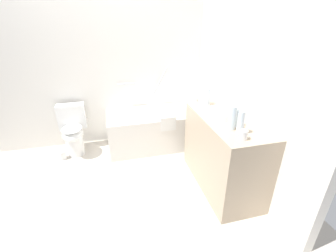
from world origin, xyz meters
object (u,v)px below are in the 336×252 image
at_px(water_bottle_0, 208,98).
at_px(water_bottle_1, 236,117).
at_px(water_bottle_3, 208,98).
at_px(drinking_glass_0, 244,135).
at_px(toilet, 73,130).
at_px(water_bottle_4, 232,118).
at_px(bathtub, 158,127).
at_px(water_bottle_2, 241,122).
at_px(sink_basin, 221,113).
at_px(toilet_paper_roll, 62,155).
at_px(sink_faucet, 237,111).

distance_m(water_bottle_0, water_bottle_1, 0.58).
xyz_separation_m(water_bottle_3, drinking_glass_0, (-0.05, -0.92, -0.04)).
height_order(toilet, water_bottle_4, water_bottle_4).
bearing_deg(bathtub, water_bottle_3, -52.91).
bearing_deg(drinking_glass_0, water_bottle_1, 75.57).
bearing_deg(water_bottle_4, water_bottle_2, -72.35).
distance_m(bathtub, sink_basin, 1.30).
bearing_deg(bathtub, water_bottle_2, -72.23).
relative_size(drinking_glass_0, toilet_paper_roll, 0.67).
height_order(sink_basin, sink_faucet, sink_faucet).
bearing_deg(water_bottle_1, sink_faucet, 57.26).
bearing_deg(sink_faucet, water_bottle_0, 127.56).
height_order(water_bottle_4, drinking_glass_0, water_bottle_4).
xyz_separation_m(water_bottle_2, toilet_paper_roll, (-1.89, 1.39, -0.92)).
xyz_separation_m(bathtub, water_bottle_4, (0.44, -1.37, 0.69)).
relative_size(bathtub, toilet_paper_roll, 11.74).
bearing_deg(water_bottle_2, water_bottle_1, 75.15).
xyz_separation_m(water_bottle_0, water_bottle_2, (0.01, -0.73, 0.00)).
bearing_deg(toilet_paper_roll, toilet, 40.26).
height_order(bathtub, water_bottle_1, bathtub).
bearing_deg(drinking_glass_0, water_bottle_0, 88.86).
bearing_deg(water_bottle_0, water_bottle_4, -91.97).
relative_size(toilet, toilet_paper_roll, 5.66).
distance_m(sink_basin, sink_faucet, 0.20).
height_order(water_bottle_4, toilet_paper_roll, water_bottle_4).
height_order(toilet, water_bottle_2, water_bottle_2).
height_order(water_bottle_0, water_bottle_1, water_bottle_0).
distance_m(sink_basin, drinking_glass_0, 0.54).
bearing_deg(toilet, drinking_glass_0, 43.43).
relative_size(water_bottle_3, water_bottle_4, 0.74).
bearing_deg(bathtub, water_bottle_0, -58.08).
xyz_separation_m(toilet, water_bottle_0, (1.70, -0.82, 0.61)).
height_order(sink_basin, water_bottle_1, water_bottle_1).
distance_m(bathtub, water_bottle_2, 1.69).
bearing_deg(water_bottle_2, water_bottle_0, 90.78).
distance_m(water_bottle_0, drinking_glass_0, 0.84).
height_order(sink_faucet, water_bottle_1, water_bottle_1).
distance_m(water_bottle_1, water_bottle_3, 0.66).
xyz_separation_m(water_bottle_2, water_bottle_3, (0.03, 0.81, -0.03)).
bearing_deg(bathtub, toilet, 176.48).
distance_m(sink_basin, water_bottle_1, 0.29).
relative_size(toilet, water_bottle_3, 3.83).
bearing_deg(water_bottle_0, toilet, 154.38).
distance_m(water_bottle_4, toilet_paper_roll, 2.45).
bearing_deg(water_bottle_2, drinking_glass_0, -103.85).
height_order(water_bottle_0, water_bottle_4, water_bottle_4).
xyz_separation_m(sink_faucet, water_bottle_3, (-0.19, 0.38, 0.06)).
height_order(toilet, toilet_paper_roll, toilet).
distance_m(toilet, water_bottle_3, 1.97).
relative_size(water_bottle_2, drinking_glass_0, 2.86).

